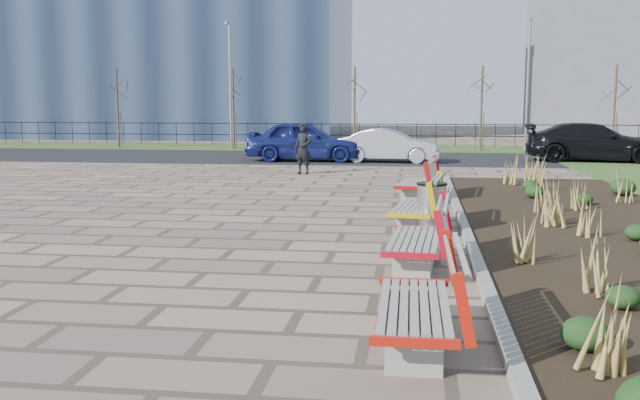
# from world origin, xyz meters

# --- Properties ---
(ground) EXTENTS (120.00, 120.00, 0.00)m
(ground) POSITION_xyz_m (0.00, 0.00, 0.00)
(ground) COLOR #87725D
(ground) RESTS_ON ground
(planting_bed) EXTENTS (4.50, 18.00, 0.10)m
(planting_bed) POSITION_xyz_m (6.25, 5.00, 0.05)
(planting_bed) COLOR black
(planting_bed) RESTS_ON ground
(planting_curb) EXTENTS (0.16, 18.00, 0.15)m
(planting_curb) POSITION_xyz_m (3.92, 5.00, 0.07)
(planting_curb) COLOR gray
(planting_curb) RESTS_ON ground
(grass_verge_far) EXTENTS (80.00, 5.00, 0.04)m
(grass_verge_far) POSITION_xyz_m (0.00, 28.00, 0.02)
(grass_verge_far) COLOR #33511E
(grass_verge_far) RESTS_ON ground
(road) EXTENTS (80.00, 7.00, 0.02)m
(road) POSITION_xyz_m (0.00, 22.00, 0.01)
(road) COLOR black
(road) RESTS_ON ground
(bench_a) EXTENTS (0.92, 2.11, 1.00)m
(bench_a) POSITION_xyz_m (3.00, -1.11, 0.50)
(bench_a) COLOR red
(bench_a) RESTS_ON ground
(bench_b) EXTENTS (1.03, 2.15, 1.00)m
(bench_b) POSITION_xyz_m (3.00, 2.33, 0.50)
(bench_b) COLOR red
(bench_b) RESTS_ON ground
(bench_c) EXTENTS (1.14, 2.19, 1.00)m
(bench_c) POSITION_xyz_m (3.00, 5.58, 0.50)
(bench_c) COLOR gold
(bench_c) RESTS_ON ground
(bench_d) EXTENTS (1.16, 2.20, 1.00)m
(bench_d) POSITION_xyz_m (3.00, 9.62, 0.50)
(bench_d) COLOR #AE0B0D
(bench_d) RESTS_ON ground
(litter_bin) EXTENTS (0.53, 0.53, 0.96)m
(litter_bin) POSITION_xyz_m (3.29, 4.90, 0.48)
(litter_bin) COLOR #B2B2B7
(litter_bin) RESTS_ON ground
(pedestrian) EXTENTS (0.72, 0.59, 1.69)m
(pedestrian) POSITION_xyz_m (-0.73, 15.36, 0.84)
(pedestrian) COLOR black
(pedestrian) RESTS_ON ground
(car_blue) EXTENTS (4.71, 1.93, 1.60)m
(car_blue) POSITION_xyz_m (-1.42, 20.20, 0.82)
(car_blue) COLOR navy
(car_blue) RESTS_ON road
(car_silver) EXTENTS (4.02, 1.58, 1.30)m
(car_silver) POSITION_xyz_m (1.93, 20.10, 0.67)
(car_silver) COLOR #96999D
(car_silver) RESTS_ON road
(car_black) EXTENTS (5.46, 2.71, 1.52)m
(car_black) POSITION_xyz_m (9.96, 21.43, 0.78)
(car_black) COLOR black
(car_black) RESTS_ON road
(tree_a) EXTENTS (1.40, 1.40, 4.00)m
(tree_a) POSITION_xyz_m (-12.00, 26.50, 2.04)
(tree_a) COLOR #4C3D2D
(tree_a) RESTS_ON grass_verge_far
(tree_b) EXTENTS (1.40, 1.40, 4.00)m
(tree_b) POSITION_xyz_m (-6.00, 26.50, 2.04)
(tree_b) COLOR #4C3D2D
(tree_b) RESTS_ON grass_verge_far
(tree_c) EXTENTS (1.40, 1.40, 4.00)m
(tree_c) POSITION_xyz_m (0.00, 26.50, 2.04)
(tree_c) COLOR #4C3D2D
(tree_c) RESTS_ON grass_verge_far
(tree_d) EXTENTS (1.40, 1.40, 4.00)m
(tree_d) POSITION_xyz_m (6.00, 26.50, 2.04)
(tree_d) COLOR #4C3D2D
(tree_d) RESTS_ON grass_verge_far
(tree_e) EXTENTS (1.40, 1.40, 4.00)m
(tree_e) POSITION_xyz_m (12.00, 26.50, 2.04)
(tree_e) COLOR #4C3D2D
(tree_e) RESTS_ON grass_verge_far
(lamp_west) EXTENTS (0.24, 0.60, 6.00)m
(lamp_west) POSITION_xyz_m (-6.00, 26.00, 3.04)
(lamp_west) COLOR gray
(lamp_west) RESTS_ON grass_verge_far
(lamp_east) EXTENTS (0.24, 0.60, 6.00)m
(lamp_east) POSITION_xyz_m (8.00, 26.00, 3.04)
(lamp_east) COLOR gray
(lamp_east) RESTS_ON grass_verge_far
(railing_fence) EXTENTS (44.00, 0.10, 1.20)m
(railing_fence) POSITION_xyz_m (0.00, 29.50, 0.64)
(railing_fence) COLOR black
(railing_fence) RESTS_ON grass_verge_far
(building_glass) EXTENTS (40.00, 14.00, 15.00)m
(building_glass) POSITION_xyz_m (-22.00, 40.00, 7.50)
(building_glass) COLOR #192338
(building_glass) RESTS_ON ground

